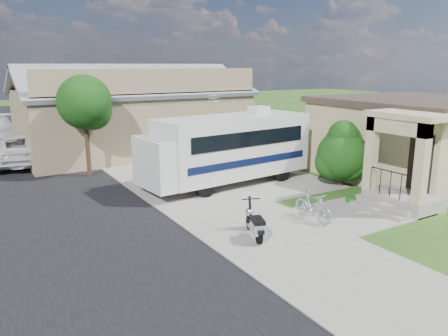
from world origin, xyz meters
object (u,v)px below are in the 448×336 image
motorhome (227,147)px  garden_hose (352,200)px  shrub (342,153)px  scooter (255,224)px  bicycle (313,208)px  pickup_truck (23,148)px

motorhome → garden_hose: bearing=-65.7°
motorhome → shrub: size_ratio=2.72×
motorhome → scooter: 6.18m
motorhome → garden_hose: 5.47m
shrub → bicycle: bearing=-146.0°
scooter → garden_hose: bearing=31.8°
bicycle → garden_hose: size_ratio=3.63×
pickup_truck → motorhome: bearing=139.5°
shrub → garden_hose: 2.69m
bicycle → garden_hose: bicycle is taller
garden_hose → bicycle: bearing=-163.7°
scooter → bicycle: (2.42, 0.24, 0.01)m
motorhome → bicycle: (-0.02, -5.32, -1.15)m
motorhome → shrub: bearing=-39.3°
shrub → bicycle: size_ratio=1.74×
garden_hose → pickup_truck: bearing=125.2°
bicycle → pickup_truck: pickup_truck is taller
bicycle → scooter: bearing=-176.4°
scooter → garden_hose: size_ratio=3.49×
shrub → scooter: bearing=-155.5°
bicycle → shrub: bearing=32.0°
scooter → shrub: bearing=45.0°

